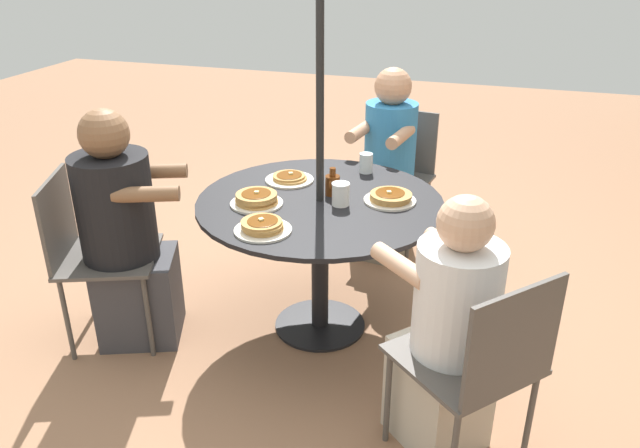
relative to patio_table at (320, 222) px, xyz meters
The scene contains 16 objects.
ground_plane 0.60m from the patio_table, ahead, with size 12.00×12.00×0.00m, color #9E7051.
patio_table is the anchor object (origin of this frame).
umbrella_pole 0.57m from the patio_table, ahead, with size 0.04×0.04×2.33m, color black.
patio_chair_north 1.11m from the patio_table, behind, with size 0.51×0.51×0.86m.
diner_north 0.94m from the patio_table, behind, with size 0.51×0.37×1.17m.
patio_chair_east 1.11m from the patio_table, 68.39° to the right, with size 0.57×0.57×0.86m.
diner_east 0.93m from the patio_table, 68.39° to the right, with size 0.49×0.56×1.18m.
patio_chair_south 1.11m from the patio_table, 48.32° to the left, with size 0.62×0.62×0.86m.
diner_south 0.94m from the patio_table, 48.32° to the left, with size 0.52×0.53×1.08m.
pancake_plate_a 0.33m from the patio_table, 62.57° to the right, with size 0.25×0.25×0.07m.
pancake_plate_b 0.44m from the patio_table, 18.46° to the right, with size 0.25×0.25×0.06m.
pancake_plate_c 0.32m from the patio_table, 130.78° to the right, with size 0.25×0.25×0.04m.
pancake_plate_d 0.36m from the patio_table, 104.17° to the left, with size 0.25×0.25×0.06m.
syrup_bottle 0.19m from the patio_table, 156.26° to the left, with size 0.09×0.07×0.14m.
coffee_cup 0.20m from the patio_table, 76.46° to the left, with size 0.08×0.08×0.11m.
drinking_glass_a 0.48m from the patio_table, 164.58° to the left, with size 0.07×0.07×0.10m, color silver.
Camera 1 is at (2.60, 0.81, 1.88)m, focal length 35.00 mm.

